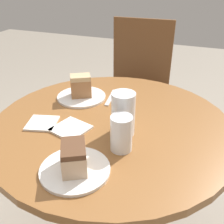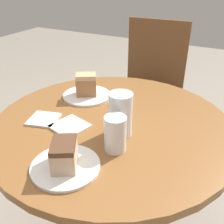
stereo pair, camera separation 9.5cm
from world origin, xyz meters
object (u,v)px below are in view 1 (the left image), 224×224
at_px(plate_near, 81,97).
at_px(plate_far, 76,170).
at_px(cake_slice_far, 75,157).
at_px(glass_water, 123,117).
at_px(chair, 136,90).
at_px(cake_slice_near, 81,86).
at_px(glass_lemonade, 121,135).

relative_size(plate_near, plate_far, 1.05).
bearing_deg(cake_slice_far, glass_water, 75.24).
height_order(chair, plate_far, chair).
distance_m(chair, glass_water, 0.93).
bearing_deg(chair, glass_water, -79.91).
bearing_deg(glass_water, plate_near, 142.69).
bearing_deg(cake_slice_near, plate_far, -65.11).
relative_size(cake_slice_far, glass_water, 0.76).
relative_size(chair, glass_water, 5.98).
height_order(plate_near, cake_slice_near, cake_slice_near).
relative_size(plate_near, glass_water, 1.39).
relative_size(chair, plate_far, 4.53).
distance_m(cake_slice_near, cake_slice_far, 0.49).
relative_size(plate_near, glass_lemonade, 1.81).
bearing_deg(glass_water, cake_slice_near, 142.69).
bearing_deg(cake_slice_far, chair, 96.62).
bearing_deg(glass_water, glass_lemonade, -74.43).
distance_m(plate_near, cake_slice_far, 0.49).
bearing_deg(cake_slice_near, chair, 83.07).
height_order(chair, plate_near, chair).
relative_size(chair, glass_lemonade, 7.78).
bearing_deg(plate_near, glass_water, -37.31).
distance_m(chair, plate_far, 1.13).
bearing_deg(plate_near, glass_lemonade, -45.14).
height_order(plate_near, cake_slice_far, cake_slice_far).
relative_size(cake_slice_near, glass_water, 0.70).
xyz_separation_m(plate_near, cake_slice_near, (0.00, -0.00, 0.05)).
height_order(plate_far, cake_slice_far, cake_slice_far).
bearing_deg(plate_far, cake_slice_far, -90.00).
xyz_separation_m(plate_far, glass_lemonade, (0.09, 0.15, 0.05)).
relative_size(plate_near, cake_slice_far, 1.83).
height_order(plate_far, glass_lemonade, glass_lemonade).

